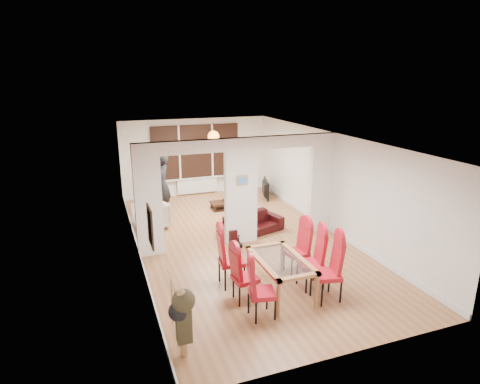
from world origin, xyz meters
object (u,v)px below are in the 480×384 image
dining_chair_lb (245,274)px  sofa (251,224)px  dining_table (280,276)px  dining_chair_rc (296,249)px  dining_chair_rb (311,260)px  coffee_table (227,205)px  dining_chair_lc (232,257)px  television (263,189)px  dining_chair_la (262,289)px  person (162,184)px  bottle (230,196)px  bowl (226,200)px  dining_chair_ra (327,270)px  armchair (151,216)px

dining_chair_lb → sofa: size_ratio=0.59×
dining_table → dining_chair_rc: 0.90m
dining_chair_rb → coffee_table: bearing=102.3°
dining_chair_lc → television: bearing=66.1°
sofa → dining_chair_la: bearing=-124.8°
dining_table → television: (2.15, 5.84, -0.05)m
dining_chair_la → person: 5.93m
bottle → bowl: bearing=160.2°
sofa → dining_chair_lb: bearing=-129.5°
dining_chair_rb → sofa: bearing=103.5°
dining_chair_ra → sofa: (-0.11, 3.47, -0.33)m
sofa → armchair: armchair is taller
dining_chair_lc → dining_chair_rc: bearing=4.7°
person → bottle: (2.03, -0.15, -0.54)m
dining_table → dining_chair_ra: bearing=-35.6°
dining_chair_rc → bowl: 4.57m
sofa → coffee_table: (0.06, 2.13, -0.14)m
dining_chair_lb → sofa: (1.29, 2.99, -0.27)m
dining_chair_rc → sofa: (-0.07, 2.37, -0.29)m
dining_chair_lc → bottle: bearing=77.0°
dining_chair_rc → coffee_table: (-0.01, 4.50, -0.43)m
dining_chair_lb → dining_chair_rb: 1.37m
armchair → dining_chair_la: bearing=-8.2°
dining_chair_lb → person: 5.34m
dining_table → dining_chair_rb: dining_chair_rb is taller
armchair → coffee_table: size_ratio=0.78×
dining_chair_rc → person: bearing=105.7°
bottle → dining_table: bearing=-98.0°
television → dining_chair_rc: bearing=-179.7°
dining_chair_ra → dining_chair_rb: 0.50m
dining_chair_ra → coffee_table: bearing=104.8°
dining_table → television: dining_table is taller
bowl → coffee_table: bearing=-66.7°
armchair → television: armchair is taller
dining_chair_la → dining_chair_lb: 0.59m
coffee_table → dining_chair_lc: bearing=-107.2°
dining_chair_lc → television: (2.91, 5.22, -0.28)m
dining_table → dining_chair_lb: size_ratio=1.44×
armchair → person: size_ratio=0.43×
dining_chair_lb → dining_chair_rc: (1.36, 0.62, 0.02)m
dining_chair_rb → armchair: dining_chair_rb is taller
dining_chair_la → dining_chair_ra: bearing=16.9°
dining_table → coffee_table: (0.63, 5.10, -0.24)m
person → coffee_table: 2.11m
dining_chair_la → dining_chair_rb: bearing=37.5°
sofa → television: size_ratio=1.67×
dining_chair_rb → person: 5.63m
television → coffee_table: bearing=132.2°
dining_chair_ra → coffee_table: 5.62m
armchair → dining_chair_lb: bearing=-7.4°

